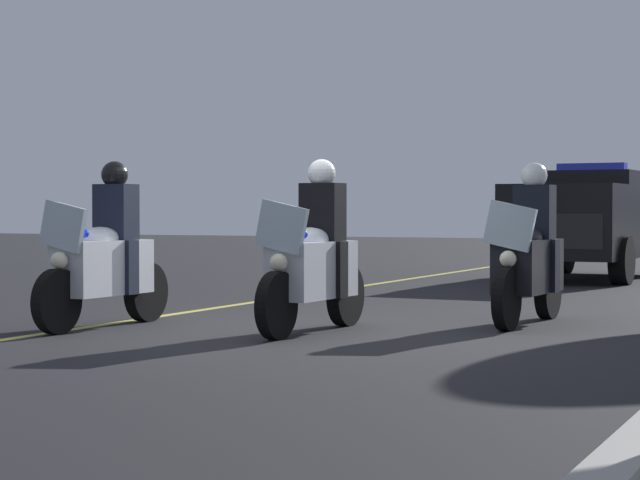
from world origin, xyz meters
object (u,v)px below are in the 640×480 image
object	(u,v)px
police_motorcycle_lead_left	(105,260)
police_suv	(590,219)
police_motorcycle_trailing	(529,258)
police_motorcycle_lead_right	(314,262)

from	to	relation	value
police_motorcycle_lead_left	police_suv	world-z (taller)	police_suv
police_motorcycle_lead_left	police_motorcycle_trailing	xyz separation A→B (m)	(-2.15, 3.89, 0.00)
police_motorcycle_lead_right	police_motorcycle_trailing	world-z (taller)	same
police_motorcycle_trailing	police_suv	distance (m)	8.90
police_motorcycle_lead_left	police_motorcycle_lead_right	distance (m)	2.21
police_motorcycle_lead_right	police_suv	xyz separation A→B (m)	(-10.51, 0.53, 0.37)
police_motorcycle_lead_left	police_motorcycle_lead_right	size ratio (longest dim) A/B	1.00
police_motorcycle_lead_left	police_motorcycle_trailing	size ratio (longest dim) A/B	1.00
police_suv	police_motorcycle_lead_left	bearing A→B (deg)	-13.80
police_motorcycle_lead_right	police_motorcycle_trailing	size ratio (longest dim) A/B	1.00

